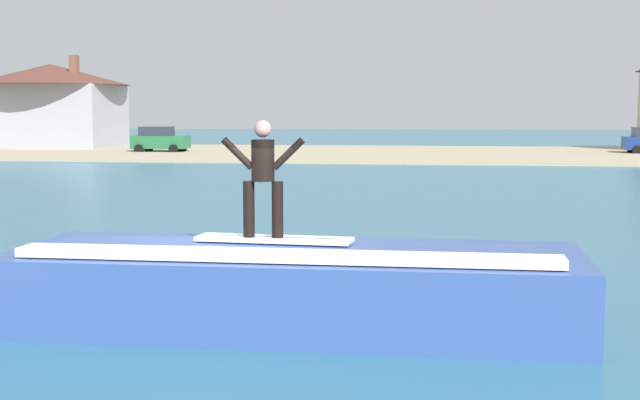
{
  "coord_description": "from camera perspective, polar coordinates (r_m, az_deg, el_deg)",
  "views": [
    {
      "loc": [
        3.18,
        -12.4,
        3.02
      ],
      "look_at": [
        1.02,
        2.39,
        1.54
      ],
      "focal_mm": 51.08,
      "sensor_mm": 36.0,
      "label": 1
    }
  ],
  "objects": [
    {
      "name": "shoreline_bank",
      "position": [
        62.72,
        5.41,
        2.93
      ],
      "size": [
        120.0,
        24.12,
        0.11
      ],
      "color": "tan",
      "rests_on": "ground_plane"
    },
    {
      "name": "house_with_chimney",
      "position": [
        74.45,
        -16.5,
        6.01
      ],
      "size": [
        12.25,
        12.25,
        7.17
      ],
      "color": "#9EA3AD",
      "rests_on": "ground_plane"
    },
    {
      "name": "surfboard",
      "position": [
        12.73,
        -2.88,
        -2.46
      ],
      "size": [
        2.23,
        0.66,
        0.06
      ],
      "color": "white",
      "rests_on": "wave_crest"
    },
    {
      "name": "ground_plane",
      "position": [
        13.15,
        -5.95,
        -7.65
      ],
      "size": [
        260.0,
        260.0,
        0.0
      ],
      "primitive_type": "plane",
      "color": "#2D657F"
    },
    {
      "name": "car_near_shore",
      "position": [
        65.2,
        -10.01,
        3.75
      ],
      "size": [
        3.84,
        2.29,
        1.86
      ],
      "color": "#23663D",
      "rests_on": "ground_plane"
    },
    {
      "name": "surfer",
      "position": [
        12.6,
        -3.6,
        1.75
      ],
      "size": [
        1.18,
        0.32,
        1.63
      ],
      "color": "black",
      "rests_on": "surfboard"
    },
    {
      "name": "wave_crest",
      "position": [
        12.83,
        -1.55,
        -5.39
      ],
      "size": [
        7.95,
        2.92,
        1.19
      ],
      "color": "#355295",
      "rests_on": "ground_plane"
    }
  ]
}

